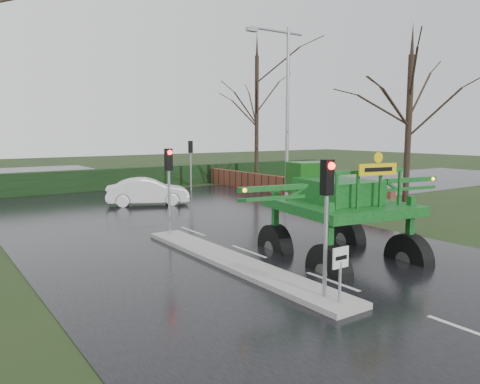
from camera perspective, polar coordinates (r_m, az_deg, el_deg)
ground at (r=13.54m, az=11.15°, el=-10.73°), size 140.00×140.00×0.00m
road_main at (r=21.49m, az=-8.36°, el=-3.88°), size 14.00×80.00×0.02m
road_cross at (r=26.92m, az=-14.05°, el=-1.73°), size 80.00×12.00×0.02m
median_island at (r=14.92m, az=-0.79°, el=-8.53°), size 1.20×10.00×0.16m
hedge_row at (r=34.37m, az=-18.81°, el=1.29°), size 44.00×0.90×1.50m
brick_wall at (r=32.02m, az=3.77°, el=0.98°), size 0.40×20.00×1.20m
keep_left_sign at (r=11.35m, az=12.14°, el=-8.77°), size 0.50×0.07×1.35m
traffic_signal_near at (r=11.36m, az=10.54°, el=-0.79°), size 0.26×0.33×3.52m
traffic_signal_mid at (r=18.32m, az=-8.67°, el=2.34°), size 0.26×0.33×3.52m
traffic_signal_far at (r=32.99m, az=-6.05°, el=4.61°), size 0.26×0.33×3.52m
street_light_right at (r=27.32m, az=5.32°, el=11.18°), size 3.85×0.30×10.00m
tree_right_near at (r=25.61m, az=19.93°, el=9.24°), size 5.60×5.60×9.64m
tree_right_far at (r=37.38m, az=2.05°, el=10.97°), size 7.00×7.00×12.05m
crop_sprayer at (r=14.03m, az=10.43°, el=-1.24°), size 7.89×5.47×4.45m
white_sedan at (r=27.21m, az=-11.13°, el=-1.57°), size 4.87×3.22×1.52m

